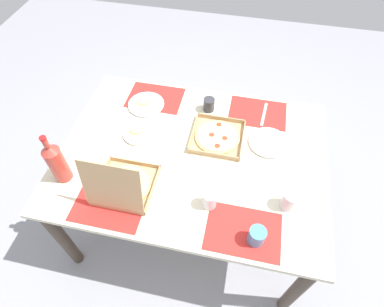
% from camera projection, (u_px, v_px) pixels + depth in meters
% --- Properties ---
extents(ground_plane, '(6.00, 6.00, 0.00)m').
position_uv_depth(ground_plane, '(192.00, 213.00, 2.36)').
color(ground_plane, gray).
extents(dining_table, '(1.51, 1.12, 0.74)m').
position_uv_depth(dining_table, '(192.00, 163.00, 1.85)').
color(dining_table, '#3F3328').
rests_on(dining_table, ground_plane).
extents(placemat_near_left, '(0.36, 0.26, 0.00)m').
position_uv_depth(placemat_near_left, '(258.00, 113.00, 1.98)').
color(placemat_near_left, red).
rests_on(placemat_near_left, dining_table).
extents(placemat_near_right, '(0.36, 0.26, 0.00)m').
position_uv_depth(placemat_near_right, '(155.00, 98.00, 2.07)').
color(placemat_near_right, red).
rests_on(placemat_near_right, dining_table).
extents(placemat_far_left, '(0.36, 0.26, 0.00)m').
position_uv_depth(placemat_far_left, '(243.00, 231.00, 1.48)').
color(placemat_far_left, red).
rests_on(placemat_far_left, dining_table).
extents(placemat_far_right, '(0.36, 0.26, 0.00)m').
position_uv_depth(placemat_far_right, '(109.00, 205.00, 1.57)').
color(placemat_far_right, red).
rests_on(placemat_far_right, dining_table).
extents(pizza_box_corner_left, '(0.29, 0.30, 0.33)m').
position_uv_depth(pizza_box_corner_left, '(124.00, 186.00, 1.58)').
color(pizza_box_corner_left, tan).
rests_on(pizza_box_corner_left, dining_table).
extents(pizza_box_edge_far, '(0.30, 0.30, 0.04)m').
position_uv_depth(pizza_box_edge_far, '(217.00, 137.00, 1.84)').
color(pizza_box_edge_far, tan).
rests_on(pizza_box_edge_far, dining_table).
extents(plate_near_left, '(0.23, 0.23, 0.02)m').
position_uv_depth(plate_near_left, '(268.00, 143.00, 1.81)').
color(plate_near_left, white).
rests_on(plate_near_left, dining_table).
extents(plate_far_left, '(0.23, 0.23, 0.03)m').
position_uv_depth(plate_far_left, '(146.00, 104.00, 2.01)').
color(plate_far_left, white).
rests_on(plate_far_left, dining_table).
extents(plate_near_right, '(0.20, 0.20, 0.03)m').
position_uv_depth(plate_near_right, '(139.00, 133.00, 1.86)').
color(plate_near_right, white).
rests_on(plate_near_right, dining_table).
extents(soda_bottle, '(0.09, 0.09, 0.32)m').
position_uv_depth(soda_bottle, '(56.00, 162.00, 1.57)').
color(soda_bottle, '#B2382D').
rests_on(soda_bottle, dining_table).
extents(cup_clear_right, '(0.08, 0.08, 0.09)m').
position_uv_depth(cup_clear_right, '(257.00, 236.00, 1.42)').
color(cup_clear_right, teal).
rests_on(cup_clear_right, dining_table).
extents(cup_spare, '(0.07, 0.07, 0.10)m').
position_uv_depth(cup_spare, '(210.00, 200.00, 1.53)').
color(cup_spare, silver).
rests_on(cup_spare, dining_table).
extents(cup_red, '(0.07, 0.07, 0.09)m').
position_uv_depth(cup_red, '(209.00, 105.00, 1.96)').
color(cup_red, '#333338').
rests_on(cup_red, dining_table).
extents(cup_dark, '(0.08, 0.08, 0.10)m').
position_uv_depth(cup_dark, '(290.00, 201.00, 1.53)').
color(cup_dark, silver).
rests_on(cup_dark, dining_table).
extents(fork_by_far_left, '(0.17, 0.12, 0.00)m').
position_uv_depth(fork_by_far_left, '(103.00, 132.00, 1.87)').
color(fork_by_far_left, '#B7B7BC').
rests_on(fork_by_far_left, dining_table).
extents(knife_by_near_left, '(0.03, 0.21, 0.00)m').
position_uv_depth(knife_by_near_left, '(264.00, 114.00, 1.97)').
color(knife_by_near_left, '#B7B7BC').
rests_on(knife_by_near_left, dining_table).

